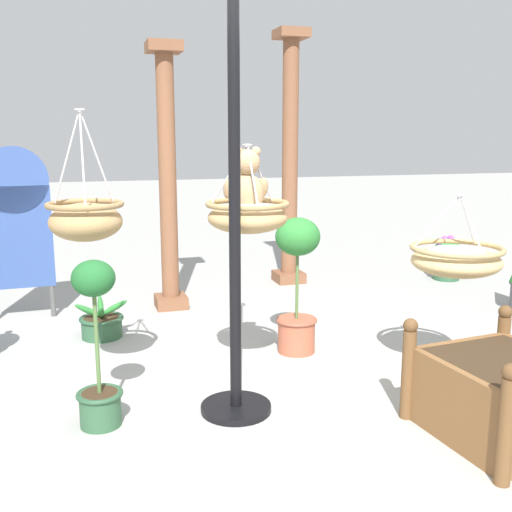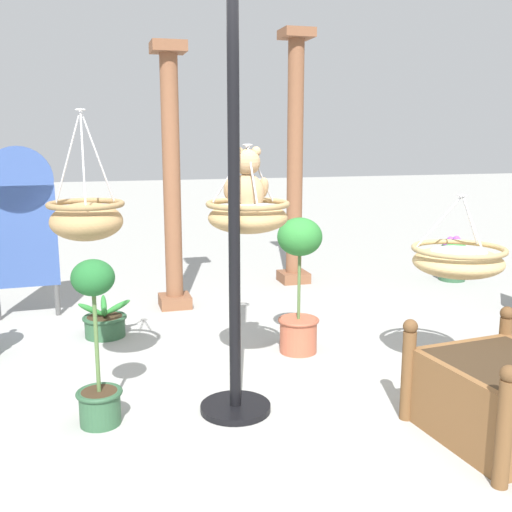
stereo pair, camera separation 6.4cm
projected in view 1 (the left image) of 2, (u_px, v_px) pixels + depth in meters
ground_plane at (262, 402)px, 3.88m from camera, size 40.00×40.00×0.00m
display_pole_central at (235, 282)px, 3.59m from camera, size 0.44×0.44×2.61m
hanging_basket_with_teddy at (248, 215)px, 3.79m from camera, size 0.53×0.53×0.56m
teddy_bear at (247, 185)px, 3.77m from camera, size 0.29×0.26×0.42m
hanging_basket_left_high at (86, 219)px, 3.68m from camera, size 0.47×0.47×0.80m
hanging_basket_right_low at (456, 259)px, 4.05m from camera, size 0.62×0.62×0.55m
greenhouse_pillar_left at (290, 165)px, 6.80m from camera, size 0.34×0.34×2.83m
greenhouse_pillar_right at (168, 185)px, 5.77m from camera, size 0.32×0.32×2.54m
wooden_planter_box at (503, 394)px, 3.40m from camera, size 0.89×0.93×0.63m
potted_plant_fern_front at (297, 280)px, 4.66m from camera, size 0.35×0.35×1.08m
potted_plant_tall_leafy at (97, 349)px, 3.47m from camera, size 0.27×0.27×1.00m
potted_plant_bushy_green at (447, 259)px, 7.13m from camera, size 0.34×0.34×0.53m
potted_plant_conical_shrub at (102, 324)px, 5.10m from camera, size 0.45×0.43×0.33m
display_sign_board at (16, 219)px, 5.45m from camera, size 0.61×0.07×1.60m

